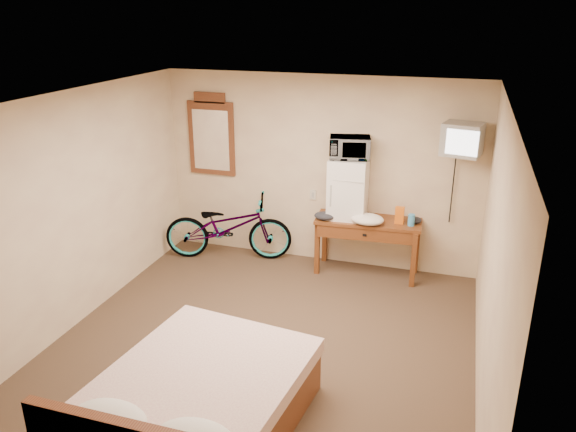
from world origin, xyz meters
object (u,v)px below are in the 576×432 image
(blue_cup, at_px, (411,220))
(bed, at_px, (192,409))
(microwave, at_px, (350,148))
(desk, at_px, (368,229))
(mini_fridge, at_px, (348,188))
(crt_television, at_px, (462,139))
(wall_mirror, at_px, (211,135))
(bicycle, at_px, (228,227))

(blue_cup, relative_size, bed, 0.07)
(microwave, bearing_deg, bed, -110.89)
(desk, bearing_deg, mini_fridge, 168.33)
(crt_television, relative_size, wall_mirror, 0.53)
(blue_cup, relative_size, bicycle, 0.08)
(desk, xyz_separation_m, microwave, (-0.28, 0.06, 1.03))
(mini_fridge, relative_size, microwave, 1.56)
(desk, height_order, crt_television, crt_television)
(desk, relative_size, mini_fridge, 1.76)
(blue_cup, height_order, bicycle, bicycle)
(bicycle, height_order, bed, bicycle)
(crt_television, height_order, bed, crt_television)
(mini_fridge, bearing_deg, bicycle, -176.12)
(desk, xyz_separation_m, mini_fridge, (-0.28, 0.06, 0.51))
(desk, bearing_deg, bicycle, -178.45)
(mini_fridge, height_order, bed, mini_fridge)
(bed, bearing_deg, wall_mirror, 111.59)
(mini_fridge, bearing_deg, blue_cup, -5.31)
(bicycle, relative_size, bed, 0.83)
(blue_cup, xyz_separation_m, wall_mirror, (-2.77, 0.29, 0.81))
(desk, bearing_deg, crt_television, 1.23)
(crt_television, bearing_deg, wall_mirror, 175.63)
(microwave, distance_m, blue_cup, 1.17)
(mini_fridge, xyz_separation_m, wall_mirror, (-1.96, 0.21, 0.50))
(blue_cup, height_order, bed, bed)
(desk, bearing_deg, bed, -103.24)
(bicycle, bearing_deg, mini_fridge, -100.94)
(microwave, relative_size, bicycle, 0.28)
(microwave, distance_m, bed, 3.73)
(bed, bearing_deg, bicycle, 108.36)
(crt_television, relative_size, bed, 0.28)
(microwave, xyz_separation_m, wall_mirror, (-1.96, 0.21, -0.02))
(mini_fridge, bearing_deg, wall_mirror, 173.77)
(mini_fridge, relative_size, bicycle, 0.44)
(bed, bearing_deg, crt_television, 61.82)
(wall_mirror, bearing_deg, mini_fridge, -6.23)
(bed, bearing_deg, mini_fridge, 81.52)
(crt_television, bearing_deg, blue_cup, -175.43)
(mini_fridge, distance_m, bicycle, 1.76)
(mini_fridge, distance_m, wall_mirror, 2.03)
(desk, height_order, blue_cup, blue_cup)
(blue_cup, xyz_separation_m, crt_television, (0.49, 0.04, 1.03))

